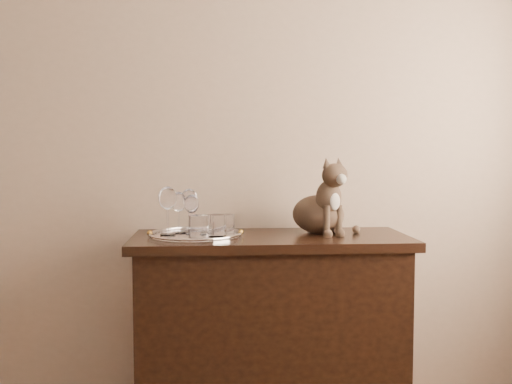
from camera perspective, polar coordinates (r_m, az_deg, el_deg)
wall_back at (r=2.79m, az=-11.63°, el=6.74°), size 4.00×0.10×2.70m
sideboard at (r=2.58m, az=1.45°, el=-13.75°), size 1.20×0.50×0.85m
tray at (r=2.47m, az=-6.05°, el=-4.37°), size 0.40×0.40×0.01m
wine_glass_a at (r=2.52m, az=-7.73°, el=-2.05°), size 0.07×0.07×0.18m
wine_glass_b at (r=2.53m, az=-6.70°, el=-1.87°), size 0.07×0.07×0.19m
wine_glass_c at (r=2.46m, az=-8.83°, el=-1.87°), size 0.08×0.08×0.21m
wine_glass_d at (r=2.50m, az=-6.46°, el=-2.21°), size 0.06×0.06×0.17m
tumbler_a at (r=2.41m, az=-3.98°, el=-3.36°), size 0.08×0.08×0.09m
tumbler_b at (r=2.39m, az=-5.75°, el=-3.44°), size 0.08×0.08×0.09m
tumbler_c at (r=2.49m, az=-3.02°, el=-3.22°), size 0.07×0.07×0.08m
cat at (r=2.57m, az=6.25°, el=-0.33°), size 0.43×0.42×0.34m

